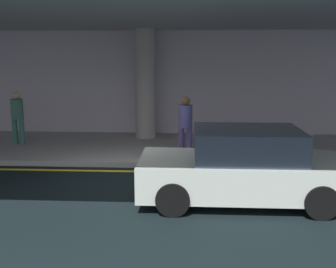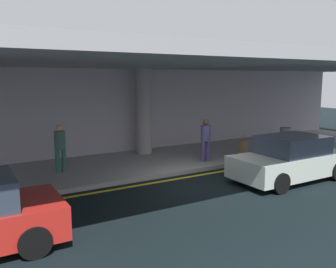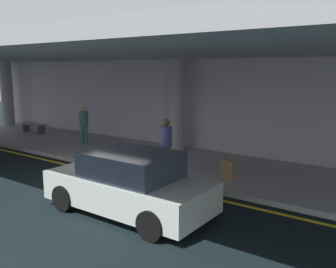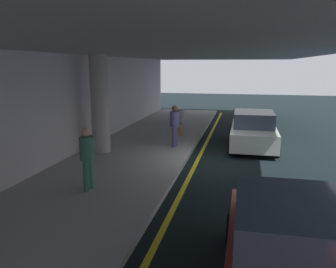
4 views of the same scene
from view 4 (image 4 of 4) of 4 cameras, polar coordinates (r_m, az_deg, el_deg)
The scene contains 12 objects.
ground_plane at distance 12.37m, azimuth 7.94°, elevation -4.64°, with size 60.00×60.00×0.00m, color black.
sidewalk at distance 12.95m, azimuth -5.87°, elevation -3.51°, with size 26.00×4.20×0.15m, color #9B9897.
lane_stripe_yellow at distance 12.44m, azimuth 4.93°, elevation -4.46°, with size 26.00×0.14×0.01m, color yellow.
support_column_left_mid at distance 13.05m, azimuth -11.32°, elevation 4.94°, with size 0.68×0.68×3.65m, color #9D9593.
ceiling_overhang at distance 12.38m, azimuth -3.98°, elevation 13.94°, with size 28.00×13.20×0.30m, color #959598.
terminal_back_wall at distance 13.49m, azimuth -15.17°, elevation 4.64°, with size 26.00×0.30×3.80m, color #B6ADBA.
car_red at distance 5.52m, azimuth 19.75°, elevation -18.45°, with size 4.10×1.92×1.50m.
car_silver at distance 14.71m, azimuth 14.10°, elevation 0.55°, with size 4.10×1.92×1.50m.
traveler_with_luggage at distance 13.72m, azimuth 1.12°, elevation 1.83°, with size 0.38×0.38×1.68m.
person_waiting_for_ride at distance 9.15m, azimuth -13.37°, elevation -3.37°, with size 0.38×0.38×1.68m.
suitcase_upright_primary at distance 15.94m, azimuth 2.06°, elevation 0.79°, with size 0.36×0.22×0.90m.
trash_bin_steel at distance 19.31m, azimuth 1.90°, elevation 3.00°, with size 0.56×0.56×0.85m, color gray.
Camera 4 is at (-11.87, -0.89, 3.40)m, focal length 36.45 mm.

